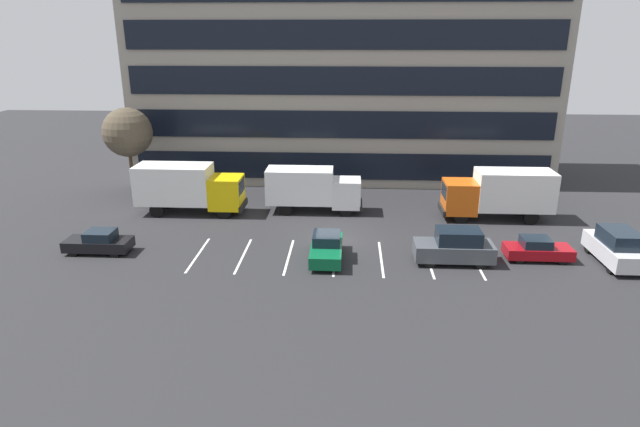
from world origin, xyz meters
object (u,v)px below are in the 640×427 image
object	(u,v)px
box_truck_white	(312,188)
suv_silver	(617,247)
box_truck_orange	(500,192)
suv_charcoal	(455,247)
sedan_black	(99,242)
sedan_maroon	(537,249)
sedan_forest	(326,248)
bare_tree	(127,132)
box_truck_yellow	(188,186)

from	to	relation	value
box_truck_white	suv_silver	bearing A→B (deg)	-25.11
box_truck_orange	suv_charcoal	distance (m)	9.36
sedan_black	sedan_maroon	distance (m)	26.65
sedan_forest	sedan_black	bearing A→B (deg)	178.96
sedan_black	sedan_maroon	bearing A→B (deg)	0.80
suv_silver	sedan_forest	size ratio (longest dim) A/B	1.07
sedan_black	bare_tree	xyz separation A→B (m)	(-2.44, 11.82, 4.69)
suv_charcoal	sedan_black	bearing A→B (deg)	179.10
bare_tree	sedan_maroon	bearing A→B (deg)	-21.48
box_truck_orange	bare_tree	xyz separation A→B (m)	(-28.64, 4.06, 3.33)
box_truck_yellow	bare_tree	world-z (taller)	bare_tree
box_truck_orange	suv_charcoal	world-z (taller)	box_truck_orange
box_truck_white	bare_tree	xyz separation A→B (m)	(-15.00, 3.09, 3.49)
suv_silver	sedan_maroon	distance (m)	4.44
box_truck_white	sedan_maroon	xyz separation A→B (m)	(14.09, -8.36, -1.22)
sedan_forest	suv_silver	bearing A→B (deg)	1.07
box_truck_orange	bare_tree	distance (m)	29.12
box_truck_white	sedan_black	world-z (taller)	box_truck_white
sedan_forest	bare_tree	xyz separation A→B (m)	(-16.51, 12.07, 4.63)
box_truck_white	suv_silver	distance (m)	20.45
box_truck_yellow	sedan_forest	world-z (taller)	box_truck_yellow
suv_silver	suv_charcoal	bearing A→B (deg)	-177.57
suv_charcoal	sedan_forest	distance (m)	7.56
suv_charcoal	sedan_black	xyz separation A→B (m)	(-21.63, 0.34, -0.33)
box_truck_orange	sedan_forest	world-z (taller)	box_truck_orange
sedan_maroon	bare_tree	size ratio (longest dim) A/B	0.53
box_truck_orange	sedan_black	xyz separation A→B (m)	(-26.20, -7.76, -1.36)
box_truck_yellow	box_truck_orange	distance (m)	22.85
bare_tree	sedan_forest	bearing A→B (deg)	-36.18
box_truck_white	sedan_forest	size ratio (longest dim) A/B	1.64
box_truck_orange	sedan_black	bearing A→B (deg)	-163.51
box_truck_yellow	box_truck_orange	bearing A→B (deg)	-0.31
suv_charcoal	sedan_forest	world-z (taller)	suv_charcoal
box_truck_yellow	suv_charcoal	distance (m)	20.06
box_truck_white	sedan_black	xyz separation A→B (m)	(-12.56, -8.73, -1.20)
box_truck_white	sedan_forest	world-z (taller)	box_truck_white
sedan_black	suv_charcoal	bearing A→B (deg)	-0.90
sedan_forest	bare_tree	distance (m)	20.97
box_truck_white	sedan_maroon	world-z (taller)	box_truck_white
suv_charcoal	suv_silver	size ratio (longest dim) A/B	0.98
box_truck_yellow	sedan_forest	xyz separation A→B (m)	(10.71, -8.14, -1.34)
suv_silver	bare_tree	xyz separation A→B (m)	(-33.50, 11.76, 4.34)
suv_charcoal	bare_tree	distance (m)	27.31
box_truck_orange	sedan_maroon	xyz separation A→B (m)	(0.45, -7.38, -1.38)
box_truck_orange	box_truck_yellow	bearing A→B (deg)	179.69
box_truck_white	sedan_black	distance (m)	15.35
box_truck_orange	sedan_maroon	world-z (taller)	box_truck_orange
box_truck_white	box_truck_orange	world-z (taller)	box_truck_orange
suv_silver	sedan_black	world-z (taller)	suv_silver
suv_silver	sedan_forest	xyz separation A→B (m)	(-16.99, -0.32, -0.28)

